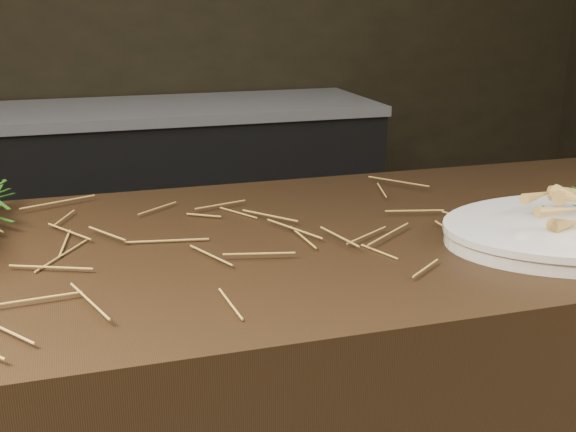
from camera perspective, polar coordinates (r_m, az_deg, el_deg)
back_counter at (r=3.05m, az=-10.42°, el=0.78°), size 1.82×0.62×0.84m
straw_bedding at (r=1.09m, az=-15.30°, el=-2.64°), size 1.40×0.60×0.02m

